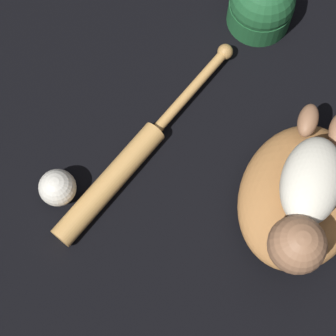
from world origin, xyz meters
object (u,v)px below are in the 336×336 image
(baseball_glove, at_px, (310,199))
(baseball_bat, at_px, (128,163))
(baby_figure, at_px, (308,199))
(baseball, at_px, (58,188))
(baseball_cap, at_px, (262,4))

(baseball_glove, relative_size, baseball_bat, 0.64)
(baby_figure, height_order, baseball_bat, baby_figure)
(baseball_bat, bearing_deg, baseball, -30.78)
(baseball_bat, xyz_separation_m, baseball, (0.13, -0.08, 0.01))
(baseball_glove, height_order, baseball, baseball_glove)
(baseball_bat, relative_size, baseball, 7.37)
(baby_figure, xyz_separation_m, baseball_cap, (-0.37, -0.32, -0.09))
(baby_figure, xyz_separation_m, baseball, (0.24, -0.42, -0.11))
(baseball_glove, relative_size, baseball_cap, 1.59)
(baseball_glove, distance_m, baseball, 0.51)
(baseball_cap, bearing_deg, baseball, -9.26)
(baseball, height_order, baseball_cap, baseball_cap)
(baseball_bat, height_order, baseball, baseball)
(baseball_glove, height_order, baseball_bat, baseball_glove)
(baby_figure, height_order, baseball_cap, baby_figure)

